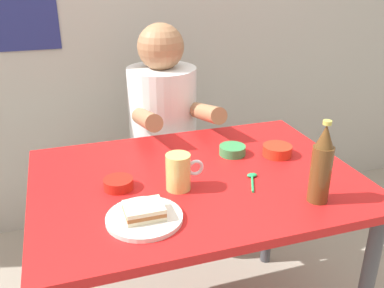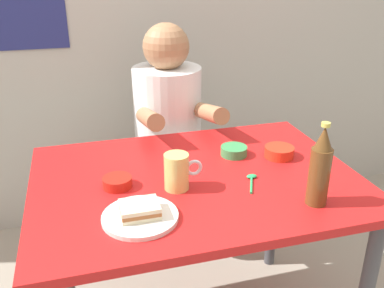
% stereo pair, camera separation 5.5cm
% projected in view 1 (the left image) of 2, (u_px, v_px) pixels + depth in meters
% --- Properties ---
extents(dining_table, '(1.10, 0.80, 0.74)m').
position_uv_depth(dining_table, '(196.00, 200.00, 1.48)').
color(dining_table, red).
rests_on(dining_table, ground).
extents(stool, '(0.34, 0.34, 0.45)m').
position_uv_depth(stool, '(165.00, 187.00, 2.17)').
color(stool, '#4C4C51').
rests_on(stool, ground).
extents(person_seated, '(0.33, 0.56, 0.72)m').
position_uv_depth(person_seated, '(163.00, 111.00, 1.99)').
color(person_seated, white).
rests_on(person_seated, stool).
extents(plate_orange, '(0.22, 0.22, 0.01)m').
position_uv_depth(plate_orange, '(144.00, 218.00, 1.20)').
color(plate_orange, silver).
rests_on(plate_orange, dining_table).
extents(sandwich, '(0.11, 0.09, 0.04)m').
position_uv_depth(sandwich, '(144.00, 210.00, 1.19)').
color(sandwich, beige).
rests_on(sandwich, plate_orange).
extents(beer_mug, '(0.13, 0.08, 0.12)m').
position_uv_depth(beer_mug, '(179.00, 172.00, 1.35)').
color(beer_mug, '#D1BC66').
rests_on(beer_mug, dining_table).
extents(beer_bottle, '(0.06, 0.06, 0.26)m').
position_uv_depth(beer_bottle, '(321.00, 166.00, 1.26)').
color(beer_bottle, '#593819').
rests_on(beer_bottle, dining_table).
extents(dip_bowl_green, '(0.10, 0.10, 0.03)m').
position_uv_depth(dip_bowl_green, '(232.00, 150.00, 1.60)').
color(dip_bowl_green, '#388C4C').
rests_on(dip_bowl_green, dining_table).
extents(sambal_bowl_red, '(0.10, 0.10, 0.03)m').
position_uv_depth(sambal_bowl_red, '(118.00, 183.00, 1.37)').
color(sambal_bowl_red, '#B21E14').
rests_on(sambal_bowl_red, dining_table).
extents(sauce_bowl_chili, '(0.11, 0.11, 0.04)m').
position_uv_depth(sauce_bowl_chili, '(277.00, 150.00, 1.59)').
color(sauce_bowl_chili, red).
rests_on(sauce_bowl_chili, dining_table).
extents(spoon, '(0.07, 0.11, 0.01)m').
position_uv_depth(spoon, '(252.00, 178.00, 1.42)').
color(spoon, '#26A559').
rests_on(spoon, dining_table).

